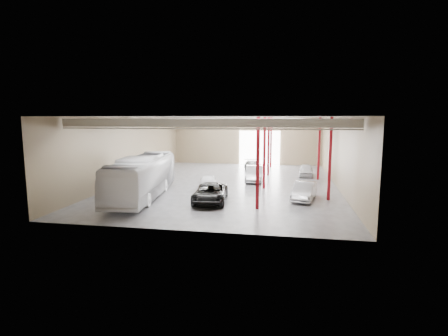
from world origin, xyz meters
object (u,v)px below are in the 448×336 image
(black_sedan, at_px, (210,193))
(coach_bus, at_px, (143,177))
(car_right_far, at_px, (306,170))
(car_row_c, at_px, (253,166))
(car_row_a, at_px, (208,182))
(car_right_near, at_px, (304,191))
(car_row_b, at_px, (254,174))

(black_sedan, bearing_deg, coach_bus, 166.12)
(black_sedan, xyz_separation_m, car_right_far, (8.47, 14.96, -0.08))
(car_row_c, bearing_deg, car_right_far, -37.07)
(black_sedan, relative_size, car_row_c, 1.17)
(car_right_far, bearing_deg, coach_bus, -133.70)
(car_row_c, bearing_deg, car_row_a, -119.49)
(coach_bus, bearing_deg, car_right_near, -0.99)
(car_row_b, height_order, car_right_near, car_row_b)
(car_row_a, xyz_separation_m, car_row_c, (3.26, 12.45, -0.04))
(car_row_a, xyz_separation_m, car_right_far, (9.83, 9.76, -0.03))
(car_row_a, height_order, car_right_far, car_row_a)
(black_sedan, height_order, car_row_c, black_sedan)
(black_sedan, bearing_deg, car_row_c, 78.83)
(car_row_a, relative_size, car_right_far, 1.04)
(black_sedan, distance_m, car_row_c, 17.75)
(car_row_b, bearing_deg, car_right_far, 35.46)
(black_sedan, distance_m, car_right_far, 17.20)
(car_row_a, bearing_deg, car_right_near, -28.73)
(car_row_a, bearing_deg, car_right_far, 33.46)
(car_right_far, bearing_deg, car_row_a, -132.46)
(black_sedan, distance_m, car_row_a, 5.38)
(black_sedan, height_order, car_right_near, black_sedan)
(coach_bus, distance_m, car_right_far, 20.34)
(car_row_a, height_order, car_row_c, car_row_a)
(car_row_b, relative_size, car_right_near, 1.10)
(car_right_far, bearing_deg, car_row_b, -139.06)
(car_row_b, height_order, car_row_c, car_row_b)
(coach_bus, xyz_separation_m, car_right_near, (13.89, 1.41, -1.06))
(coach_bus, distance_m, car_row_c, 18.60)
(car_row_a, distance_m, car_right_far, 13.86)
(black_sedan, xyz_separation_m, car_row_a, (-1.36, 5.20, -0.05))
(coach_bus, xyz_separation_m, car_row_b, (8.91, 9.43, -0.98))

